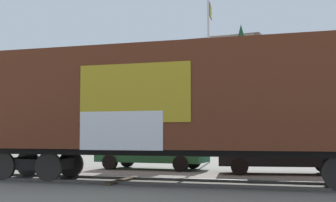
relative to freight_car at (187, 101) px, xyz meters
The scene contains 7 objects.
ground_plane 2.50m from the freight_car, behind, with size 260.00×260.00×0.00m, color slate.
track 2.59m from the freight_car, ahead, with size 59.99×5.31×0.08m.
freight_car is the anchor object (origin of this frame).
flagpole 11.50m from the freight_car, 100.97° to the left, with size 0.32×1.70×9.18m.
hillside 67.66m from the freight_car, 90.14° to the left, with size 122.16×41.81×17.69m.
parked_car_green 6.11m from the freight_car, 122.76° to the left, with size 4.64×1.97×1.72m.
parked_car_black 5.27m from the freight_car, 62.07° to the left, with size 4.99×2.66×1.71m.
Camera 1 is at (4.34, -13.36, 1.47)m, focal length 48.86 mm.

